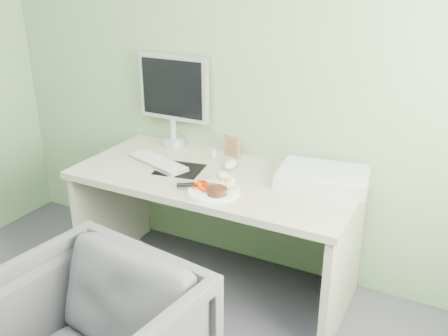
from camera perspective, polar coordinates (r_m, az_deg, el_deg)
The scene contains 14 objects.
wall_back at distance 2.94m, azimuth 2.47°, elevation 13.04°, with size 3.50×3.50×0.00m, color gray.
desk at distance 2.87m, azimuth -0.97°, elevation -4.11°, with size 1.60×0.75×0.73m.
plate at distance 2.57m, azimuth -1.16°, elevation -2.71°, with size 0.27×0.27×0.01m, color white.
steak at distance 2.52m, azimuth -0.81°, elevation -2.66°, with size 0.10×0.10×0.03m, color black.
potato_pile at distance 2.59m, azimuth 0.18°, elevation -1.60°, with size 0.12×0.08×0.06m, color #A3884F.
carrot_heap at distance 2.58m, azimuth -2.46°, elevation -1.90°, with size 0.07×0.06×0.05m, color #FF3F05.
steak_knife at distance 2.61m, azimuth -3.44°, elevation -1.91°, with size 0.23×0.16×0.02m.
mousepad at distance 2.87m, azimuth -5.09°, elevation -0.16°, with size 0.26×0.23×0.00m, color black.
keyboard at distance 2.95m, azimuth -7.62°, elevation 0.69°, with size 0.42×0.12×0.02m, color white.
computer_mouse at distance 2.87m, azimuth 0.76°, elevation 0.41°, with size 0.07×0.12×0.04m, color white.
photo_frame at distance 3.03m, azimuth 0.85°, elevation 2.48°, with size 0.11×0.01×0.13m, color olive.
eyedrop_bottle at distance 3.01m, azimuth -1.17°, elevation 1.69°, with size 0.02×0.02×0.07m.
scanner at distance 2.71m, azimuth 11.22°, elevation -1.08°, with size 0.47×0.31×0.07m, color silver.
monitor at distance 3.17m, azimuth -5.79°, elevation 8.24°, with size 0.48×0.15×0.58m.
Camera 1 is at (1.22, -0.63, 1.83)m, focal length 40.00 mm.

